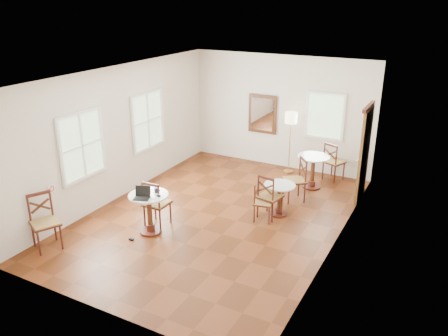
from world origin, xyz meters
name	(u,v)px	position (x,y,z in m)	size (l,w,h in m)	color
ground	(217,216)	(0.00, 0.00, 0.00)	(7.00, 7.00, 0.00)	#5D2810
room_shell	(221,127)	(-0.06, 0.27, 1.89)	(5.02, 7.02, 3.01)	silver
cafe_table_near	(149,209)	(-0.84, -1.22, 0.51)	(0.78, 0.78, 0.82)	#481B12
cafe_table_mid	(279,196)	(1.12, 0.70, 0.43)	(0.66, 0.66, 0.70)	#481B12
cafe_table_back	(313,168)	(1.29, 2.44, 0.50)	(0.77, 0.77, 0.81)	#481B12
chair_near_a	(156,203)	(-0.89, -0.93, 0.50)	(0.47, 0.47, 1.00)	#481B12
chair_near_b	(45,222)	(-2.20, -2.58, 0.52)	(0.65, 0.65, 1.05)	#481B12
chair_mid_a	(269,196)	(0.98, 0.48, 0.48)	(0.52, 0.52, 0.97)	#481B12
chair_mid_b	(262,202)	(0.90, 0.30, 0.41)	(0.45, 0.45, 0.83)	#481B12
chair_back_a	(333,162)	(1.60, 3.17, 0.49)	(0.59, 0.59, 0.98)	#481B12
chair_back_b	(296,180)	(1.17, 1.56, 0.50)	(0.65, 0.65, 1.00)	#481B12
floor_lamp	(291,122)	(0.43, 3.15, 1.37)	(0.32, 0.32, 1.62)	#BF8C3F
laptop	(142,195)	(-0.85, -1.40, 0.87)	(0.36, 0.33, 0.21)	black
mouse	(159,196)	(-0.61, -1.22, 0.84)	(0.11, 0.07, 0.04)	black
navy_mug	(157,190)	(-0.76, -1.06, 0.87)	(0.13, 0.09, 0.10)	#121037
water_glass	(146,195)	(-0.80, -1.34, 0.86)	(0.05, 0.05, 0.09)	white
power_adapter	(131,239)	(-0.98, -1.66, 0.02)	(0.09, 0.05, 0.04)	black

